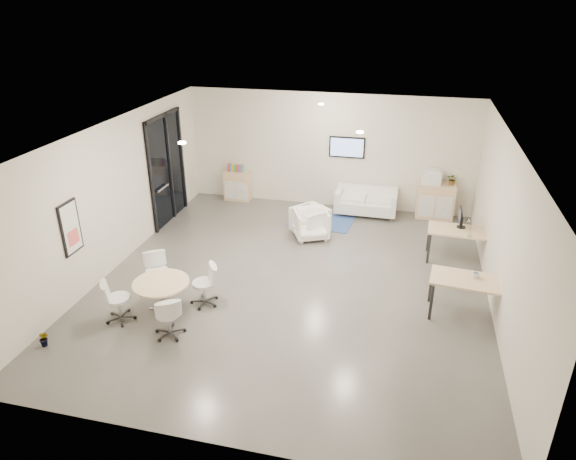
# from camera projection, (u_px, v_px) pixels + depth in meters

# --- Properties ---
(room_shell) EXTENTS (9.60, 10.60, 4.80)m
(room_shell) POSITION_uv_depth(u_px,v_px,m) (293.00, 212.00, 10.30)
(room_shell) COLOR #4D4A47
(room_shell) RESTS_ON ground
(glass_door) EXTENTS (0.09, 1.90, 2.85)m
(glass_door) POSITION_uv_depth(u_px,v_px,m) (167.00, 166.00, 13.39)
(glass_door) COLOR black
(glass_door) RESTS_ON room_shell
(artwork) EXTENTS (0.05, 0.54, 1.04)m
(artwork) POSITION_uv_depth(u_px,v_px,m) (71.00, 228.00, 9.75)
(artwork) COLOR black
(artwork) RESTS_ON room_shell
(wall_tv) EXTENTS (0.98, 0.06, 0.58)m
(wall_tv) POSITION_uv_depth(u_px,v_px,m) (347.00, 147.00, 14.07)
(wall_tv) COLOR black
(wall_tv) RESTS_ON room_shell
(ceiling_spots) EXTENTS (3.14, 4.14, 0.03)m
(ceiling_spots) POSITION_uv_depth(u_px,v_px,m) (293.00, 124.00, 10.41)
(ceiling_spots) COLOR #FFEAC6
(ceiling_spots) RESTS_ON room_shell
(sideboard_left) EXTENTS (0.77, 0.40, 0.86)m
(sideboard_left) POSITION_uv_depth(u_px,v_px,m) (238.00, 186.00, 15.12)
(sideboard_left) COLOR #DDB185
(sideboard_left) RESTS_ON room_shell
(sideboard_right) EXTENTS (0.99, 0.48, 0.99)m
(sideboard_right) POSITION_uv_depth(u_px,v_px,m) (435.00, 201.00, 13.87)
(sideboard_right) COLOR #DDB185
(sideboard_right) RESTS_ON room_shell
(books) EXTENTS (0.45, 0.14, 0.22)m
(books) POSITION_uv_depth(u_px,v_px,m) (236.00, 168.00, 14.90)
(books) COLOR red
(books) RESTS_ON sideboard_left
(printer) EXTENTS (0.57, 0.50, 0.36)m
(printer) POSITION_uv_depth(u_px,v_px,m) (432.00, 177.00, 13.63)
(printer) COLOR white
(printer) RESTS_ON sideboard_right
(loveseat) EXTENTS (1.67, 0.84, 0.62)m
(loveseat) POSITION_uv_depth(u_px,v_px,m) (366.00, 202.00, 14.19)
(loveseat) COLOR white
(loveseat) RESTS_ON room_shell
(blue_rug) EXTENTS (1.74, 1.24, 0.01)m
(blue_rug) POSITION_uv_depth(u_px,v_px,m) (321.00, 221.00, 13.82)
(blue_rug) COLOR navy
(blue_rug) RESTS_ON room_shell
(armchair_left) EXTENTS (1.06, 1.05, 0.80)m
(armchair_left) POSITION_uv_depth(u_px,v_px,m) (310.00, 220.00, 12.95)
(armchair_left) COLOR white
(armchair_left) RESTS_ON room_shell
(armchair_right) EXTENTS (1.03, 1.01, 0.82)m
(armchair_right) POSITION_uv_depth(u_px,v_px,m) (311.00, 223.00, 12.75)
(armchair_right) COLOR white
(armchair_right) RESTS_ON room_shell
(desk_rear) EXTENTS (1.48, 0.79, 0.76)m
(desk_rear) POSITION_uv_depth(u_px,v_px,m) (461.00, 233.00, 11.56)
(desk_rear) COLOR #DDB185
(desk_rear) RESTS_ON room_shell
(desk_front) EXTENTS (1.54, 0.88, 0.77)m
(desk_front) POSITION_uv_depth(u_px,v_px,m) (471.00, 283.00, 9.55)
(desk_front) COLOR #DDB185
(desk_front) RESTS_ON room_shell
(monitor) EXTENTS (0.20, 0.50, 0.44)m
(monitor) POSITION_uv_depth(u_px,v_px,m) (461.00, 218.00, 11.57)
(monitor) COLOR black
(monitor) RESTS_ON desk_rear
(round_table) EXTENTS (1.07, 1.07, 0.65)m
(round_table) POSITION_uv_depth(u_px,v_px,m) (161.00, 286.00, 9.71)
(round_table) COLOR #DDB185
(round_table) RESTS_ON room_shell
(meeting_chairs) EXTENTS (2.14, 2.14, 0.82)m
(meeting_chairs) POSITION_uv_depth(u_px,v_px,m) (162.00, 293.00, 9.77)
(meeting_chairs) COLOR white
(meeting_chairs) RESTS_ON room_shell
(plant_cabinet) EXTENTS (0.35, 0.37, 0.24)m
(plant_cabinet) POSITION_uv_depth(u_px,v_px,m) (453.00, 180.00, 13.52)
(plant_cabinet) COLOR #3F7F3F
(plant_cabinet) RESTS_ON sideboard_right
(plant_floor) EXTENTS (0.18, 0.32, 0.14)m
(plant_floor) POSITION_uv_depth(u_px,v_px,m) (45.00, 343.00, 8.93)
(plant_floor) COLOR #3F7F3F
(plant_floor) RESTS_ON room_shell
(cup) EXTENTS (0.15, 0.13, 0.13)m
(cup) POSITION_uv_depth(u_px,v_px,m) (476.00, 275.00, 9.55)
(cup) COLOR white
(cup) RESTS_ON desk_front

